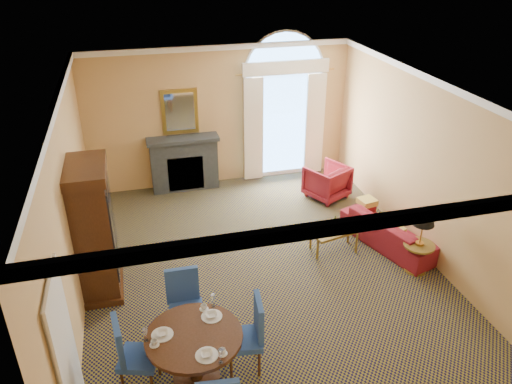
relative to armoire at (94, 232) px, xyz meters
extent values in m
plane|color=black|center=(2.72, -0.23, -1.08)|extent=(7.50, 7.50, 0.00)
cube|color=tan|center=(2.72, 3.52, 0.52)|extent=(6.00, 0.04, 3.20)
cube|color=tan|center=(-0.28, -0.23, 0.52)|extent=(0.04, 7.50, 3.20)
cube|color=tan|center=(5.72, -0.23, 0.52)|extent=(0.04, 7.50, 3.20)
cube|color=silver|center=(2.72, -0.23, 2.12)|extent=(6.00, 7.50, 0.04)
cube|color=white|center=(2.72, -0.23, 2.06)|extent=(6.00, 7.50, 0.12)
cube|color=white|center=(-0.24, -2.63, -0.05)|extent=(0.08, 0.90, 2.06)
cube|color=#373D42|center=(1.82, 3.32, -0.48)|extent=(1.50, 0.40, 1.20)
cube|color=#373D42|center=(1.82, 3.29, 0.16)|extent=(1.60, 0.46, 0.08)
cube|color=gold|center=(1.82, 3.49, 0.72)|extent=(0.80, 0.04, 1.00)
cube|color=white|center=(1.82, 3.47, 0.72)|extent=(0.64, 0.02, 0.84)
cube|color=white|center=(4.22, 3.50, 0.17)|extent=(1.90, 0.04, 2.50)
cube|color=#8AB8E7|center=(4.22, 3.49, 0.17)|extent=(1.70, 0.02, 2.30)
cylinder|color=white|center=(4.22, 3.50, 1.42)|extent=(1.90, 0.04, 1.90)
cube|color=white|center=(3.47, 3.38, 0.17)|extent=(0.45, 0.06, 2.45)
cube|color=white|center=(4.97, 3.38, 0.17)|extent=(0.45, 0.06, 2.45)
cube|color=white|center=(4.22, 3.38, 1.57)|extent=(2.00, 0.08, 0.30)
cube|color=#381D0C|center=(0.00, 0.00, -0.04)|extent=(0.57, 1.04, 2.07)
cube|color=#381D0C|center=(0.00, 0.00, 1.08)|extent=(0.64, 1.14, 0.17)
cube|color=#381D0C|center=(0.00, 0.00, -1.03)|extent=(0.64, 1.14, 0.10)
cylinder|color=#381D0C|center=(1.22, -2.36, -0.32)|extent=(1.25, 1.25, 0.05)
cylinder|color=#381D0C|center=(1.22, -2.36, -0.71)|extent=(0.17, 0.17, 0.73)
cylinder|color=#381D0C|center=(1.22, -2.36, -1.05)|extent=(0.62, 0.62, 0.06)
cylinder|color=white|center=(1.50, -2.08, -0.29)|extent=(0.28, 0.28, 0.01)
imported|color=white|center=(1.50, -2.08, -0.26)|extent=(0.15, 0.15, 0.04)
imported|color=white|center=(1.43, -1.91, -0.25)|extent=(0.09, 0.09, 0.07)
cylinder|color=white|center=(0.84, -2.26, -0.29)|extent=(0.28, 0.28, 0.01)
imported|color=white|center=(0.84, -2.26, -0.26)|extent=(0.15, 0.15, 0.04)
imported|color=white|center=(0.73, -2.41, -0.25)|extent=(0.09, 0.09, 0.07)
cylinder|color=white|center=(1.33, -2.75, -0.29)|extent=(0.28, 0.28, 0.01)
imported|color=white|center=(1.33, -2.75, -0.26)|extent=(0.15, 0.15, 0.04)
imported|color=white|center=(1.51, -2.77, -0.25)|extent=(0.09, 0.09, 0.07)
cube|color=#23468D|center=(1.21, -1.54, -0.60)|extent=(0.54, 0.54, 0.08)
cube|color=#23468D|center=(1.21, -1.32, -0.29)|extent=(0.48, 0.08, 0.57)
cylinder|color=#381D0C|center=(1.42, -1.37, -0.86)|extent=(0.04, 0.04, 0.44)
cylinder|color=#381D0C|center=(1.05, -1.33, -0.86)|extent=(0.04, 0.04, 0.44)
cylinder|color=#381D0C|center=(1.37, -1.74, -0.86)|extent=(0.04, 0.04, 0.44)
cylinder|color=#381D0C|center=(1.00, -1.70, -0.86)|extent=(0.04, 0.04, 0.44)
cube|color=#23468D|center=(1.88, -2.29, -0.60)|extent=(0.53, 0.53, 0.08)
cube|color=#23468D|center=(2.10, -2.26, -0.29)|extent=(0.13, 0.48, 0.57)
cylinder|color=#381D0C|center=(2.04, -2.50, -0.86)|extent=(0.04, 0.04, 0.44)
cylinder|color=#381D0C|center=(2.09, -2.13, -0.86)|extent=(0.04, 0.04, 0.44)
cylinder|color=#381D0C|center=(1.67, -2.45, -0.86)|extent=(0.04, 0.04, 0.44)
cylinder|color=#381D0C|center=(1.72, -2.08, -0.86)|extent=(0.04, 0.04, 0.44)
cube|color=#23468D|center=(0.52, -2.27, -0.60)|extent=(0.60, 0.60, 0.08)
cube|color=#23468D|center=(0.30, -2.24, -0.29)|extent=(0.14, 0.48, 0.57)
cylinder|color=#381D0C|center=(0.40, -2.03, -0.86)|extent=(0.04, 0.04, 0.44)
cylinder|color=#381D0C|center=(0.29, -2.39, -0.86)|extent=(0.04, 0.04, 0.44)
cylinder|color=#381D0C|center=(0.75, -2.15, -0.86)|extent=(0.04, 0.04, 0.44)
imported|color=maroon|center=(5.27, -0.04, -0.79)|extent=(1.37, 2.15, 0.58)
imported|color=maroon|center=(4.82, 2.09, -0.70)|extent=(1.10, 1.11, 0.76)
cube|color=olive|center=(4.15, 0.05, -0.65)|extent=(0.99, 0.69, 0.05)
cylinder|color=olive|center=(3.77, -0.13, -0.88)|extent=(0.04, 0.04, 0.40)
cylinder|color=olive|center=(4.53, -0.13, -0.88)|extent=(0.04, 0.04, 0.40)
cylinder|color=olive|center=(3.77, 0.23, -0.88)|extent=(0.04, 0.04, 0.40)
cylinder|color=olive|center=(4.53, 0.23, -0.88)|extent=(0.04, 0.04, 0.40)
cylinder|color=olive|center=(5.32, -0.90, -0.56)|extent=(0.54, 0.54, 0.04)
cylinder|color=olive|center=(5.32, -0.90, -0.83)|extent=(0.07, 0.07, 0.50)
cylinder|color=olive|center=(5.32, -0.90, -1.06)|extent=(0.39, 0.39, 0.04)
camera|label=1|loc=(0.79, -7.15, 4.20)|focal=35.00mm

